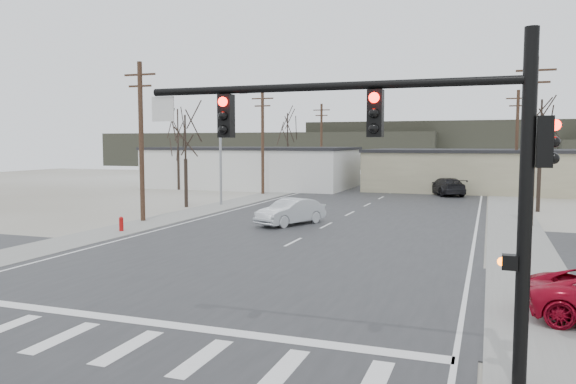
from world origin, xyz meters
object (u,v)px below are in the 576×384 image
object	(u,v)px
traffic_signal_mast	(427,158)
car_far_b	(375,172)
sedan_crossing	(291,212)
fire_hydrant	(121,224)
car_far_a	(446,186)

from	to	relation	value
traffic_signal_mast	car_far_b	size ratio (longest dim) A/B	2.17
sedan_crossing	car_far_b	bearing A→B (deg)	119.65
sedan_crossing	car_far_b	size ratio (longest dim) A/B	1.15
fire_hydrant	car_far_b	bearing A→B (deg)	86.54
car_far_a	car_far_b	bearing A→B (deg)	-90.22
fire_hydrant	car_far_a	distance (m)	32.63
traffic_signal_mast	car_far_b	bearing A→B (deg)	101.82
traffic_signal_mast	fire_hydrant	xyz separation A→B (m)	(-18.09, 14.20, -4.22)
fire_hydrant	car_far_a	bearing A→B (deg)	61.67
car_far_b	traffic_signal_mast	bearing A→B (deg)	-68.49
car_far_a	car_far_b	distance (m)	29.88
sedan_crossing	car_far_a	size ratio (longest dim) A/B	0.83
car_far_a	car_far_b	size ratio (longest dim) A/B	1.38
traffic_signal_mast	car_far_a	world-z (taller)	traffic_signal_mast
sedan_crossing	car_far_a	distance (m)	24.20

